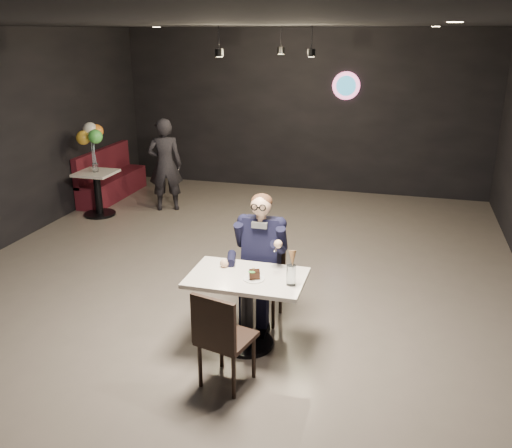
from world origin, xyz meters
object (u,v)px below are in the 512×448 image
(chair_far, at_px, (262,279))
(main_table, at_px, (247,311))
(sundae_glass, at_px, (291,275))
(chair_near, at_px, (227,336))
(passerby, at_px, (165,165))
(seated_man, at_px, (262,257))
(side_table, at_px, (98,194))
(booth_bench, at_px, (112,174))
(balloon_vase, at_px, (95,168))

(chair_far, bearing_deg, main_table, -90.00)
(main_table, bearing_deg, sundae_glass, -9.49)
(chair_far, height_order, sundae_glass, sundae_glass)
(chair_near, xyz_separation_m, sundae_glass, (0.44, 0.55, 0.39))
(main_table, xyz_separation_m, sundae_glass, (0.44, -0.07, 0.47))
(sundae_glass, xyz_separation_m, passerby, (-3.00, 3.88, -0.05))
(seated_man, xyz_separation_m, side_table, (-3.53, 2.66, -0.35))
(sundae_glass, relative_size, passerby, 0.12)
(booth_bench, distance_m, balloon_vase, 1.11)
(side_table, bearing_deg, balloon_vase, 0.00)
(balloon_vase, bearing_deg, chair_far, -36.97)
(seated_man, bearing_deg, passerby, 128.18)
(chair_far, relative_size, side_table, 1.23)
(chair_near, relative_size, balloon_vase, 6.51)
(chair_near, height_order, seated_man, seated_man)
(side_table, bearing_deg, chair_near, -47.31)
(chair_near, relative_size, passerby, 0.58)
(passerby, bearing_deg, main_table, 101.25)
(booth_bench, bearing_deg, chair_near, -51.57)
(seated_man, bearing_deg, sundae_glass, -54.80)
(main_table, relative_size, balloon_vase, 7.78)
(sundae_glass, bearing_deg, chair_near, -128.85)
(side_table, height_order, passerby, passerby)
(chair_far, distance_m, balloon_vase, 4.43)
(chair_far, bearing_deg, booth_bench, 136.32)
(side_table, distance_m, balloon_vase, 0.45)
(seated_man, relative_size, sundae_glass, 7.54)
(chair_far, distance_m, seated_man, 0.26)
(seated_man, bearing_deg, balloon_vase, 143.03)
(main_table, distance_m, balloon_vase, 4.79)
(main_table, height_order, passerby, passerby)
(chair_far, relative_size, passerby, 0.58)
(chair_near, bearing_deg, sundae_glass, 64.99)
(sundae_glass, relative_size, balloon_vase, 1.35)
(passerby, bearing_deg, chair_near, 97.37)
(chair_far, bearing_deg, sundae_glass, -54.80)
(main_table, distance_m, chair_near, 0.63)
(seated_man, relative_size, balloon_vase, 10.18)
(seated_man, height_order, sundae_glass, seated_man)
(chair_far, height_order, balloon_vase, chair_far)
(seated_man, height_order, side_table, seated_man)
(side_table, xyz_separation_m, passerby, (0.97, 0.59, 0.42))
(balloon_vase, bearing_deg, main_table, -42.26)
(main_table, height_order, chair_near, chair_near)
(sundae_glass, xyz_separation_m, balloon_vase, (-3.97, 3.28, -0.02))
(sundae_glass, bearing_deg, main_table, 170.51)
(main_table, bearing_deg, chair_near, -90.00)
(sundae_glass, distance_m, passerby, 4.90)
(seated_man, xyz_separation_m, sundae_glass, (0.44, -0.62, 0.13))
(chair_near, distance_m, balloon_vase, 5.22)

